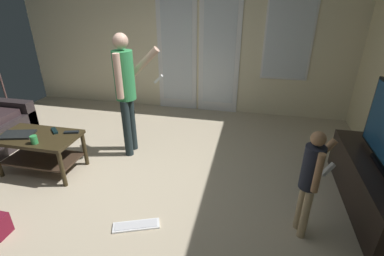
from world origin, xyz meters
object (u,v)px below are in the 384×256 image
tv_remote_black (55,131)px  dvd_remote_slim (71,132)px  loose_keyboard (136,225)px  person_adult (126,86)px  cup_near_edge (34,140)px  laptop_closed (18,135)px  person_child (311,176)px  coffee_table (40,145)px  tv_stand (375,187)px

tv_remote_black → dvd_remote_slim: same height
loose_keyboard → tv_remote_black: bearing=149.5°
person_adult → cup_near_edge: size_ratio=16.75×
laptop_closed → tv_remote_black: laptop_closed is taller
person_child → tv_remote_black: size_ratio=6.11×
loose_keyboard → tv_remote_black: tv_remote_black is taller
coffee_table → cup_near_edge: cup_near_edge is taller
tv_stand → dvd_remote_slim: size_ratio=9.59×
loose_keyboard → tv_remote_black: (-1.34, 0.79, 0.48)m
tv_stand → cup_near_edge: bearing=-175.0°
coffee_table → cup_near_edge: size_ratio=9.85×
tv_remote_black → coffee_table: bearing=-90.0°
tv_remote_black → dvd_remote_slim: bearing=44.5°
person_child → cup_near_edge: person_child is taller
tv_stand → person_child: size_ratio=1.57×
coffee_table → tv_stand: bearing=2.2°
loose_keyboard → dvd_remote_slim: dvd_remote_slim is taller
loose_keyboard → person_adult: bearing=114.3°
tv_stand → laptop_closed: bearing=-177.2°
person_child → laptop_closed: bearing=174.2°
tv_stand → person_adult: (-2.85, 0.52, 0.71)m
person_child → laptop_closed: 3.23m
person_adult → tv_stand: bearing=-10.3°
coffee_table → person_adult: bearing=37.1°
cup_near_edge → dvd_remote_slim: size_ratio=0.56×
coffee_table → tv_remote_black: bearing=47.5°
person_child → cup_near_edge: 2.89m
tv_stand → dvd_remote_slim: dvd_remote_slim is taller
tv_stand → loose_keyboard: (-2.26, -0.80, -0.23)m
tv_stand → loose_keyboard: size_ratio=3.57×
person_adult → cup_near_edge: bearing=-132.8°
person_adult → loose_keyboard: size_ratio=3.47×
loose_keyboard → tv_remote_black: size_ratio=2.69×
dvd_remote_slim → tv_remote_black: bearing=164.6°
laptop_closed → tv_remote_black: (0.36, 0.19, -0.00)m
coffee_table → loose_keyboard: 1.64m
tv_stand → person_adult: bearing=169.7°
laptop_closed → dvd_remote_slim: size_ratio=2.11×
person_child → cup_near_edge: (-2.88, 0.21, -0.09)m
coffee_table → loose_keyboard: coffee_table is taller
loose_keyboard → cup_near_edge: (-1.37, 0.48, 0.52)m
dvd_remote_slim → person_child: bearing=-28.6°
tv_stand → person_child: (-0.75, -0.52, 0.38)m
tv_stand → laptop_closed: (-3.96, -0.19, 0.26)m
person_adult → laptop_closed: size_ratio=4.43×
tv_remote_black → dvd_remote_slim: (0.23, 0.01, 0.00)m
person_adult → loose_keyboard: 1.72m
coffee_table → tv_stand: size_ratio=0.57×
loose_keyboard → coffee_table: bearing=156.2°
dvd_remote_slim → coffee_table: bearing=-174.5°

